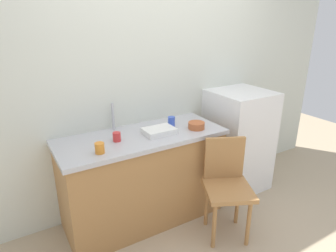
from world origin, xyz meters
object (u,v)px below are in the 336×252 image
Objects in this scene: terracotta_bowl at (196,125)px; cup_orange at (100,148)px; refrigerator at (238,140)px; dish_tray at (159,131)px; chair at (227,183)px; cup_blue at (171,121)px; cup_red at (117,137)px.

terracotta_bowl is 1.84× the size of cup_orange.
refrigerator is 1.11m from dish_tray.
terracotta_bowl reaches higher than chair.
cup_blue is (-0.21, 0.61, 0.44)m from chair.
cup_red is 0.84× the size of cup_blue.
refrigerator reaches higher than cup_red.
terracotta_bowl is at bearing 120.84° from chair.
cup_blue is at bearing 7.57° from cup_red.
dish_tray reaches higher than chair.
cup_orange is 1.09× the size of cup_red.
cup_orange reaches higher than cup_red.
refrigerator is 1.49m from cup_red.
cup_blue is (0.80, 0.23, 0.00)m from cup_orange.
chair is at bearing -50.81° from dish_tray.
refrigerator is 4.07× the size of dish_tray.
dish_tray is 1.79× the size of terracotta_bowl.
cup_blue is (0.59, 0.08, 0.01)m from cup_red.
cup_orange reaches higher than dish_tray.
cup_red reaches higher than terracotta_bowl.
cup_orange is 0.83m from cup_blue.
chair is at bearing -71.29° from cup_blue.
refrigerator is 0.86m from chair.
terracotta_bowl is at bearing -7.92° from cup_red.
dish_tray is 0.23m from cup_blue.
cup_orange is at bearing -168.35° from dish_tray.
cup_blue is at bearing 176.56° from refrigerator.
refrigerator reaches higher than chair.
refrigerator is 12.32× the size of cup_blue.
chair is 3.18× the size of dish_tray.
cup_blue is (-0.17, 0.18, 0.01)m from terracotta_bowl.
cup_blue is at bearing 134.04° from chair.
dish_tray is at bearing 11.65° from cup_orange.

